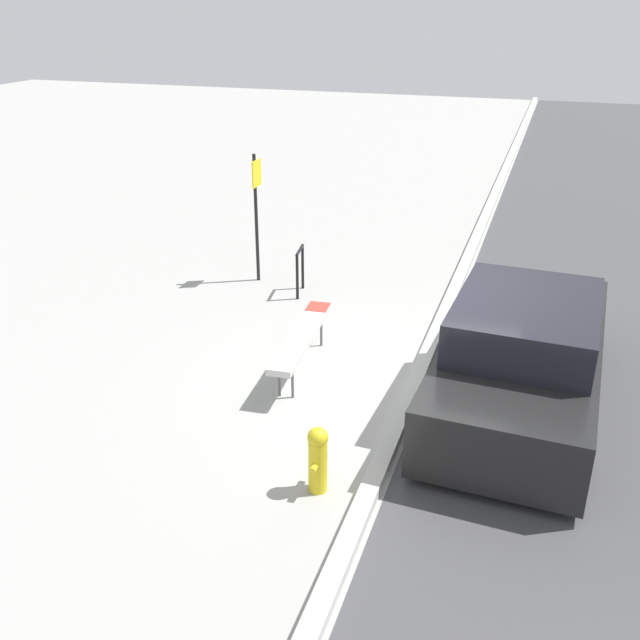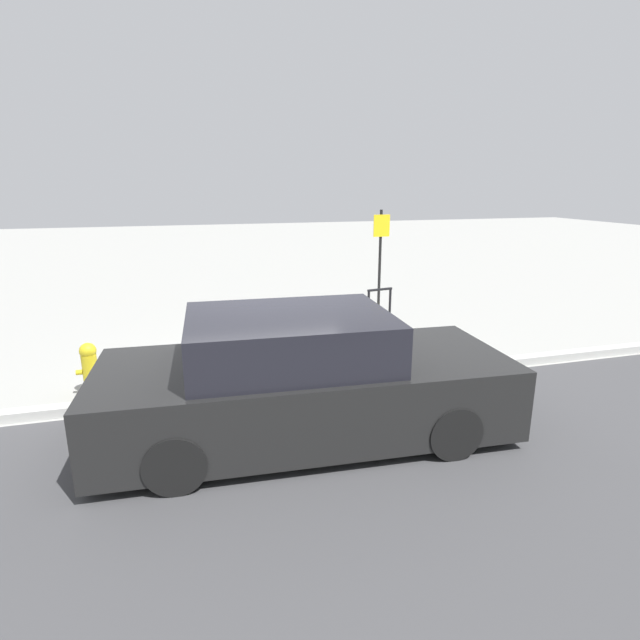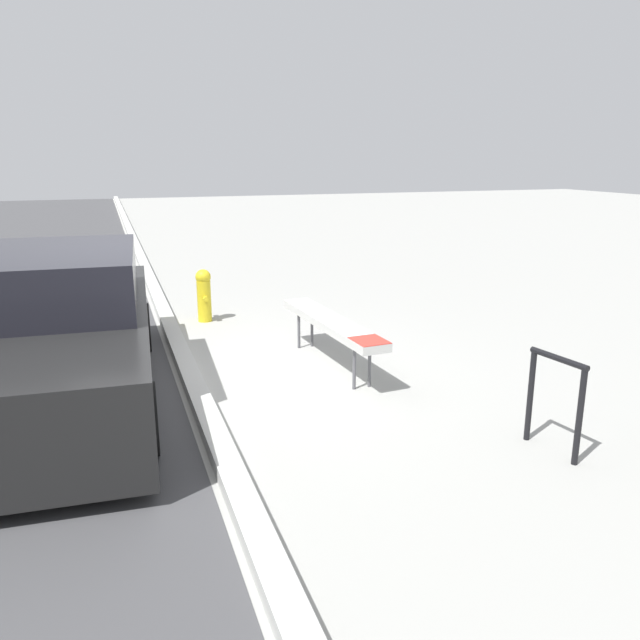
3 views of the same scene
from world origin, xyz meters
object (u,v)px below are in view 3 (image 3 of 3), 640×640
(parked_car_near, at_px, (51,335))
(bench, at_px, (332,324))
(bike_rack, at_px, (555,394))
(fire_hydrant, at_px, (204,294))

(parked_car_near, bearing_deg, bench, 94.19)
(bench, xyz_separation_m, bike_rack, (2.59, 0.96, 0.00))
(bike_rack, bearing_deg, parked_car_near, -123.18)
(parked_car_near, bearing_deg, fire_hydrant, 146.80)
(bike_rack, distance_m, fire_hydrant, 5.45)
(fire_hydrant, relative_size, parked_car_near, 0.16)
(bike_rack, relative_size, parked_car_near, 0.18)
(bench, distance_m, fire_hydrant, 2.69)
(bench, distance_m, parked_car_near, 2.92)
(bike_rack, height_order, fire_hydrant, bike_rack)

